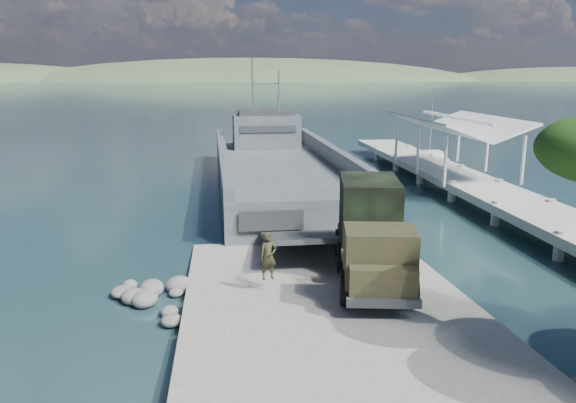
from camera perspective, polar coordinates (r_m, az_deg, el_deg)
The scene contains 10 objects.
ground at distance 20.49m, azimuth 3.86°, elevation -10.83°, with size 1400.00×1400.00×0.00m, color #19393C.
boat_ramp at distance 19.50m, azimuth 4.43°, elevation -11.33°, with size 10.00×18.00×0.50m, color gray.
shoreline_rocks at distance 20.80m, azimuth -13.76°, elevation -10.83°, with size 3.20×5.60×0.90m, color slate, non-canonical shape.
distant_headlands at distance 580.95m, azimuth -1.64°, elevation 12.14°, with size 1000.00×240.00×48.00m, color #425A38, non-canonical shape.
pier at distance 41.25m, azimuth 16.95°, elevation 3.11°, with size 6.40×44.00×6.10m.
landing_craft at distance 41.36m, azimuth -0.89°, elevation 2.62°, with size 9.19×34.57×10.23m.
military_truck at distance 21.76m, azimuth 8.52°, elevation -3.08°, with size 3.66×8.07×3.61m.
soldier at distance 20.57m, azimuth -2.01°, elevation -6.60°, with size 0.64×0.42×1.75m, color #1E311B.
sailboat_near at distance 54.65m, azimuth 14.22°, elevation 4.27°, with size 1.99×5.84×7.01m.
sailboat_far at distance 54.75m, azimuth 14.24°, elevation 4.25°, with size 1.74×5.28×6.36m.
Camera 1 is at (-3.59, -18.41, 8.26)m, focal length 35.00 mm.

